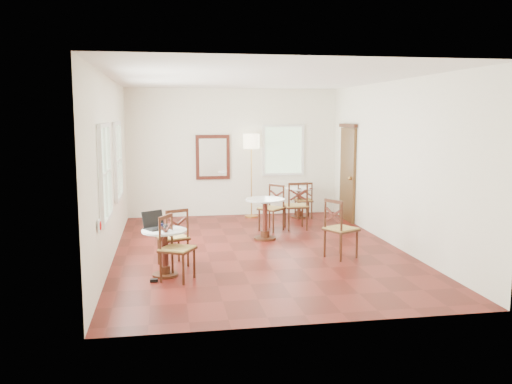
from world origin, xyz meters
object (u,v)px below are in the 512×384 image
at_px(mouse, 165,226).
at_px(navy_mug, 161,226).
at_px(cafe_table_mid, 265,214).
at_px(floor_lamp, 251,147).
at_px(cafe_table_back, 299,199).
at_px(laptop, 156,224).
at_px(chair_back_b, 272,208).
at_px(cafe_table_near, 165,247).
at_px(chair_mid_a, 296,206).
at_px(water_glass, 166,228).
at_px(chair_mid_b, 340,229).
at_px(power_adapter, 154,280).
at_px(chair_back_a, 304,200).
at_px(chair_near_a, 174,237).
at_px(chair_near_b, 176,248).

distance_m(mouse, navy_mug, 0.17).
xyz_separation_m(cafe_table_mid, floor_lamp, (0.11, 2.34, 1.16)).
relative_size(cafe_table_back, laptop, 1.53).
height_order(cafe_table_mid, floor_lamp, floor_lamp).
xyz_separation_m(cafe_table_mid, laptop, (-2.03, -1.99, 0.27)).
relative_size(chair_back_b, navy_mug, 8.54).
height_order(cafe_table_near, chair_mid_a, chair_mid_a).
distance_m(floor_lamp, navy_mug, 4.96).
bearing_deg(cafe_table_near, water_glass, -78.49).
height_order(cafe_table_back, water_glass, water_glass).
xyz_separation_m(chair_mid_b, mouse, (-2.87, -0.36, 0.22)).
relative_size(cafe_table_mid, power_adapter, 7.04).
bearing_deg(mouse, navy_mug, -97.23).
bearing_deg(water_glass, mouse, 91.14).
relative_size(chair_back_a, navy_mug, 7.64).
height_order(chair_mid_a, water_glass, chair_mid_a).
distance_m(chair_near_a, chair_mid_a, 3.52).
relative_size(cafe_table_mid, chair_mid_a, 0.78).
height_order(cafe_table_back, chair_near_b, chair_near_b).
distance_m(chair_back_b, power_adapter, 4.00).
height_order(cafe_table_near, cafe_table_back, cafe_table_near).
bearing_deg(laptop, chair_back_a, 16.48).
relative_size(cafe_table_mid, chair_near_a, 0.85).
xyz_separation_m(cafe_table_near, chair_near_b, (0.16, -0.23, 0.04)).
bearing_deg(floor_lamp, cafe_table_mid, -92.67).
bearing_deg(chair_back_a, chair_mid_a, 70.50).
bearing_deg(chair_back_b, floor_lamp, 144.25).
bearing_deg(chair_back_a, chair_near_b, 57.18).
distance_m(chair_near_b, mouse, 0.52).
height_order(floor_lamp, power_adapter, floor_lamp).
distance_m(cafe_table_back, chair_near_b, 5.33).
bearing_deg(chair_mid_b, mouse, 69.72).
xyz_separation_m(chair_near_a, power_adapter, (-0.30, -0.81, -0.44)).
bearing_deg(floor_lamp, laptop, -116.31).
height_order(chair_mid_b, floor_lamp, floor_lamp).
bearing_deg(water_glass, chair_back_a, 53.30).
xyz_separation_m(cafe_table_near, cafe_table_back, (3.11, 4.22, -0.00)).
relative_size(chair_mid_a, navy_mug, 9.10).
bearing_deg(laptop, cafe_table_mid, 10.62).
bearing_deg(chair_back_a, chair_mid_b, 87.10).
height_order(cafe_table_mid, water_glass, water_glass).
xyz_separation_m(cafe_table_mid, chair_near_b, (-1.75, -2.35, -0.02)).
bearing_deg(laptop, chair_mid_a, 10.63).
relative_size(chair_near_b, power_adapter, 8.43).
xyz_separation_m(chair_near_a, chair_back_b, (2.06, 2.39, 0.01)).
bearing_deg(chair_mid_b, navy_mug, 72.61).
distance_m(chair_near_b, chair_back_a, 5.31).
height_order(chair_mid_b, mouse, chair_mid_b).
distance_m(laptop, mouse, 0.17).
height_order(chair_near_a, navy_mug, chair_near_a).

